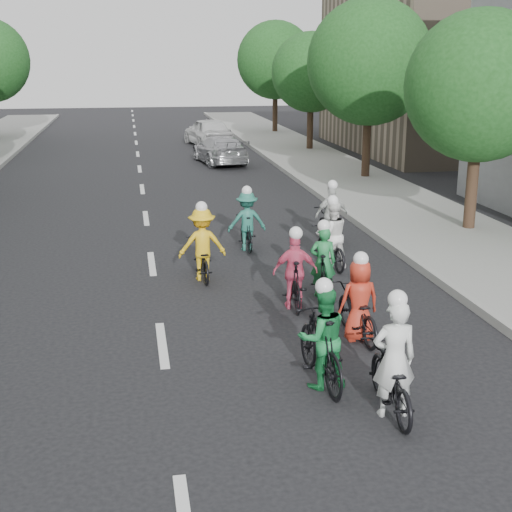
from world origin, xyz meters
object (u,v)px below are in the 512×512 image
object	(u,v)px
cyclist_8	(331,221)
cyclist_3	(294,277)
cyclist_0	(391,374)
cyclist_5	(322,269)
follow_car_lead	(220,150)
cyclist_6	(331,242)
cyclist_1	(321,344)
cyclist_4	(358,308)
cyclist_2	(202,251)
cyclist_7	(247,225)
follow_car_trail	(208,132)

from	to	relation	value
cyclist_8	cyclist_3	bearing A→B (deg)	60.41
cyclist_3	cyclist_8	distance (m)	5.13
cyclist_0	cyclist_5	world-z (taller)	cyclist_0
follow_car_lead	cyclist_6	bearing A→B (deg)	83.49
cyclist_1	follow_car_lead	size ratio (longest dim) A/B	0.43
cyclist_6	cyclist_8	world-z (taller)	cyclist_6
cyclist_1	cyclist_4	bearing A→B (deg)	-127.54
cyclist_2	cyclist_7	size ratio (longest dim) A/B	1.06
cyclist_3	cyclist_5	xyz separation A→B (m)	(0.72, 0.62, -0.04)
cyclist_5	cyclist_7	distance (m)	3.93
cyclist_7	cyclist_4	bearing A→B (deg)	97.07
cyclist_0	cyclist_8	world-z (taller)	cyclist_0
cyclist_5	cyclist_8	bearing A→B (deg)	-98.22
cyclist_0	cyclist_6	distance (m)	7.03
cyclist_4	cyclist_7	bearing A→B (deg)	-85.64
cyclist_3	cyclist_4	world-z (taller)	cyclist_3
cyclist_0	cyclist_5	distance (m)	5.05
cyclist_0	cyclist_7	distance (m)	8.87
cyclist_6	cyclist_5	bearing A→B (deg)	64.47
cyclist_1	follow_car_trail	size ratio (longest dim) A/B	0.42
cyclist_7	cyclist_1	bearing A→B (deg)	87.34
cyclist_0	follow_car_trail	distance (m)	30.78
cyclist_0	cyclist_1	world-z (taller)	cyclist_0
cyclist_1	cyclist_7	world-z (taller)	cyclist_1
cyclist_5	cyclist_8	size ratio (longest dim) A/B	0.92
cyclist_1	cyclist_5	world-z (taller)	cyclist_1
cyclist_5	cyclist_6	bearing A→B (deg)	-100.92
cyclist_3	cyclist_8	xyz separation A→B (m)	(2.06, 4.70, -0.03)
cyclist_2	cyclist_6	world-z (taller)	cyclist_2
cyclist_7	cyclist_0	bearing A→B (deg)	92.08
follow_car_lead	cyclist_3	bearing A→B (deg)	79.05
cyclist_0	cyclist_2	distance (m)	6.83
cyclist_6	cyclist_8	bearing A→B (deg)	-110.38
cyclist_0	follow_car_lead	distance (m)	23.95
cyclist_1	cyclist_5	distance (m)	4.18
cyclist_6	cyclist_7	bearing A→B (deg)	-53.50
cyclist_8	cyclist_1	bearing A→B (deg)	67.33
cyclist_6	follow_car_trail	bearing A→B (deg)	-94.05
cyclist_5	cyclist_8	world-z (taller)	cyclist_8
cyclist_3	cyclist_6	xyz separation A→B (m)	(1.45, 2.53, 0.00)
cyclist_0	cyclist_6	size ratio (longest dim) A/B	1.01
cyclist_0	cyclist_6	world-z (taller)	cyclist_0
cyclist_7	cyclist_2	bearing A→B (deg)	57.86
cyclist_3	cyclist_4	bearing A→B (deg)	117.08
cyclist_1	cyclist_3	size ratio (longest dim) A/B	1.13
cyclist_3	cyclist_4	xyz separation A→B (m)	(0.71, -1.75, -0.05)
follow_car_lead	follow_car_trail	size ratio (longest dim) A/B	0.97
cyclist_2	cyclist_6	xyz separation A→B (m)	(3.02, 0.39, -0.04)
cyclist_1	cyclist_5	bearing A→B (deg)	-109.36
cyclist_5	cyclist_6	world-z (taller)	cyclist_6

